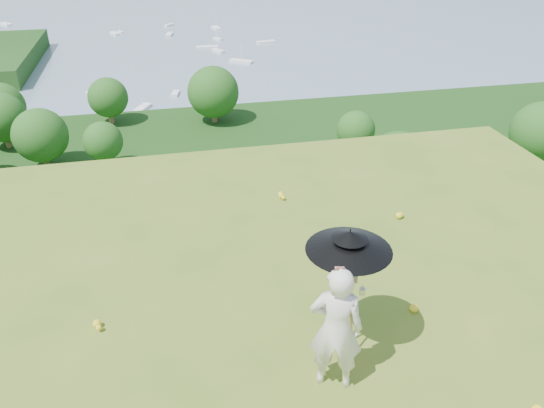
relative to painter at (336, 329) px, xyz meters
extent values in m
plane|color=#4C7421|center=(0.25, 0.91, -0.92)|extent=(14.00, 14.00, 0.00)
cube|color=black|center=(0.25, 35.91, -29.92)|extent=(140.00, 56.00, 22.00)
cube|color=#6C6357|center=(0.25, 75.91, -36.92)|extent=(170.00, 28.00, 8.00)
plane|color=slate|center=(0.25, 240.91, -34.92)|extent=(700.00, 700.00, 0.00)
imported|color=silver|center=(0.00, 0.00, 0.00)|extent=(0.78, 0.65, 1.84)
camera|label=1|loc=(-1.84, -4.67, 4.58)|focal=35.00mm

